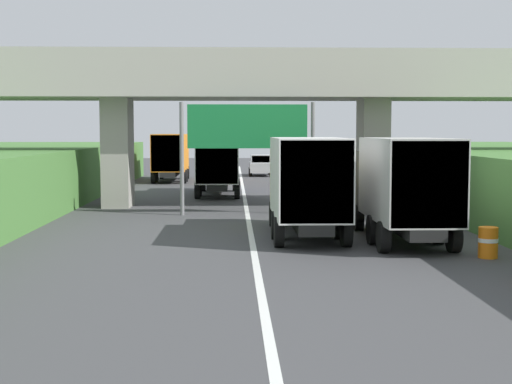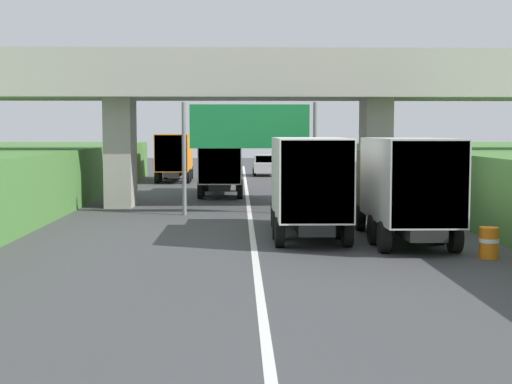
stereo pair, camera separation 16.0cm
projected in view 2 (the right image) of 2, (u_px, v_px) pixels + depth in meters
lane_centre_stripe at (251, 224)px, 29.15m from camera, size 0.20×96.27×0.01m
overpass_bridge at (248, 92)px, 35.70m from camera, size 40.00×4.80×7.41m
overhead_highway_sign at (250, 133)px, 32.08m from camera, size 5.88×0.18×4.91m
truck_blue at (221, 161)px, 42.16m from camera, size 2.44×7.30×3.44m
truck_black at (403, 184)px, 24.39m from camera, size 2.44×7.30×3.44m
truck_yellow at (307, 181)px, 25.50m from camera, size 2.44×7.30×3.44m
truck_orange at (175, 155)px, 53.98m from camera, size 2.44×7.30×3.44m
car_white at (307, 165)px, 62.15m from camera, size 1.86×4.10×1.72m
car_silver at (264, 165)px, 60.79m from camera, size 1.86×4.10×1.72m
construction_barrel_4 at (489, 242)px, 21.31m from camera, size 0.57×0.57×0.90m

